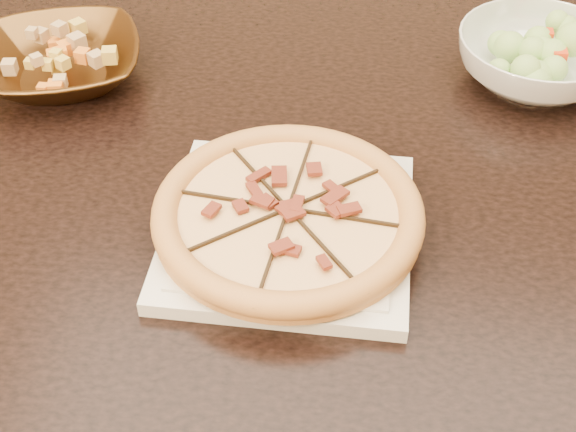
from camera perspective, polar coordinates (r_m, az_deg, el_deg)
name	(u,v)px	position (r m, az deg, el deg)	size (l,w,h in m)	color
floor	(355,400)	(1.67, 4.79, -12.93)	(4.00, 4.00, 0.02)	#3D2517
dining_table	(232,209)	(1.07, -4.02, 0.49)	(1.43, 0.96, 0.75)	black
plate	(288,229)	(0.88, 0.00, -0.93)	(0.27, 0.27, 0.02)	silver
pizza	(288,213)	(0.86, 0.00, 0.19)	(0.29, 0.29, 0.03)	#E19B4C
bronze_bowl	(61,63)	(1.15, -15.86, 10.44)	(0.22, 0.22, 0.05)	#4A2F14
mixed_dish	(54,37)	(1.13, -16.27, 12.15)	(0.11, 0.11, 0.03)	tan
salad_bowl	(537,59)	(1.16, 17.29, 10.61)	(0.22, 0.22, 0.07)	silver
salad	(545,25)	(1.13, 17.80, 12.81)	(0.11, 0.10, 0.04)	#9EB760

